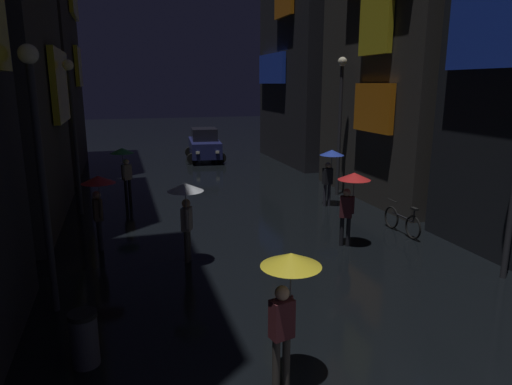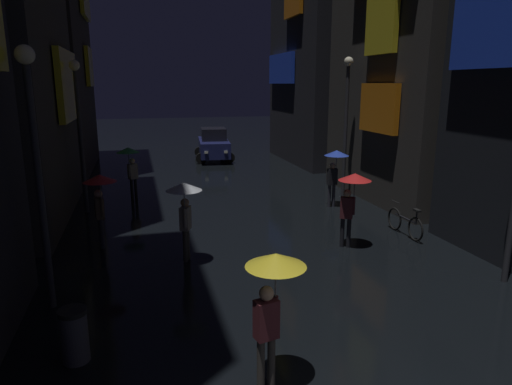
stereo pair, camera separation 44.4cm
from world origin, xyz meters
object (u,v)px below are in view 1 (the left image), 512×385
object	(u,v)px
pedestrian_midstreet_centre_yellow	(288,283)
pedestrian_near_crossing_red	(98,192)
car_distant	(204,145)
bicycle_parked_at_storefront	(402,221)
pedestrian_foreground_right_red	(351,189)
streetlamp_right_far	(340,111)
streetlamp_left_near	(39,151)
pedestrian_midstreet_left_green	(124,159)
pedestrian_foreground_left_blue	(330,162)
trash_bin	(84,339)
pedestrian_far_right_clear	(186,200)
streetlamp_left_far	(73,119)

from	to	relation	value
pedestrian_midstreet_centre_yellow	pedestrian_near_crossing_red	distance (m)	7.45
pedestrian_midstreet_centre_yellow	car_distant	xyz separation A→B (m)	(2.68, 21.31, -0.74)
bicycle_parked_at_storefront	pedestrian_foreground_right_red	bearing A→B (deg)	-166.24
pedestrian_foreground_right_red	streetlamp_right_far	xyz separation A→B (m)	(2.47, 5.70, 1.78)
bicycle_parked_at_storefront	streetlamp_left_near	distance (m)	10.27
pedestrian_midstreet_left_green	car_distant	distance (m)	10.23
streetlamp_right_far	pedestrian_foreground_right_red	bearing A→B (deg)	-113.44
bicycle_parked_at_storefront	car_distant	bearing A→B (deg)	101.84
pedestrian_foreground_left_blue	pedestrian_near_crossing_red	bearing A→B (deg)	-162.29
pedestrian_foreground_left_blue	streetlamp_right_far	bearing A→B (deg)	54.17
pedestrian_midstreet_centre_yellow	car_distant	world-z (taller)	pedestrian_midstreet_centre_yellow
streetlamp_left_near	trash_bin	bearing A→B (deg)	-71.87
pedestrian_far_right_clear	streetlamp_right_far	bearing A→B (deg)	38.85
pedestrian_foreground_right_red	car_distant	size ratio (longest dim) A/B	0.50
car_distant	pedestrian_midstreet_centre_yellow	bearing A→B (deg)	-97.16
streetlamp_left_near	streetlamp_right_far	world-z (taller)	streetlamp_right_far
pedestrian_far_right_clear	pedestrian_near_crossing_red	bearing A→B (deg)	143.11
pedestrian_foreground_left_blue	streetlamp_left_far	xyz separation A→B (m)	(-8.92, 1.48, 1.65)
pedestrian_midstreet_centre_yellow	streetlamp_right_far	bearing A→B (deg)	60.00
pedestrian_foreground_left_blue	bicycle_parked_at_storefront	distance (m)	3.97
pedestrian_foreground_left_blue	car_distant	size ratio (longest dim) A/B	0.50
pedestrian_midstreet_left_green	car_distant	bearing A→B (deg)	62.07
pedestrian_midstreet_left_green	car_distant	xyz separation A→B (m)	(4.78, 9.02, -0.74)
pedestrian_far_right_clear	car_distant	world-z (taller)	pedestrian_far_right_clear
pedestrian_midstreet_centre_yellow	car_distant	distance (m)	21.49
pedestrian_foreground_right_red	pedestrian_midstreet_left_green	bearing A→B (deg)	130.34
pedestrian_midstreet_centre_yellow	trash_bin	world-z (taller)	pedestrian_midstreet_centre_yellow
bicycle_parked_at_storefront	pedestrian_foreground_left_blue	bearing A→B (deg)	100.51
pedestrian_midstreet_centre_yellow	streetlamp_left_near	bearing A→B (deg)	135.87
pedestrian_far_right_clear	trash_bin	xyz separation A→B (m)	(-2.25, -3.87, -1.20)
pedestrian_midstreet_centre_yellow	streetlamp_left_near	world-z (taller)	streetlamp_left_near
pedestrian_midstreet_centre_yellow	pedestrian_foreground_right_red	world-z (taller)	same
pedestrian_foreground_left_blue	pedestrian_midstreet_left_green	xyz separation A→B (m)	(-7.35, 2.82, 0.00)
pedestrian_midstreet_centre_yellow	bicycle_parked_at_storefront	bearing A→B (deg)	44.24
pedestrian_midstreet_left_green	bicycle_parked_at_storefront	world-z (taller)	pedestrian_midstreet_left_green
pedestrian_foreground_left_blue	bicycle_parked_at_storefront	size ratio (longest dim) A/B	1.16
pedestrian_midstreet_left_green	pedestrian_far_right_clear	xyz separation A→B (m)	(1.38, -7.00, 0.00)
pedestrian_near_crossing_red	pedestrian_midstreet_centre_yellow	bearing A→B (deg)	-67.53
streetlamp_left_near	streetlamp_left_far	world-z (taller)	streetlamp_left_far
pedestrian_near_crossing_red	streetlamp_right_far	distance (m)	10.20
pedestrian_midstreet_centre_yellow	streetlamp_left_far	xyz separation A→B (m)	(-3.67, 10.95, 1.65)
pedestrian_foreground_right_red	pedestrian_near_crossing_red	bearing A→B (deg)	166.48
pedestrian_foreground_right_red	pedestrian_far_right_clear	bearing A→B (deg)	179.77
streetlamp_right_far	bicycle_parked_at_storefront	bearing A→B (deg)	-94.40
pedestrian_far_right_clear	streetlamp_left_near	size ratio (longest dim) A/B	0.41
streetlamp_right_far	trash_bin	size ratio (longest dim) A/B	5.94
streetlamp_left_near	streetlamp_right_far	xyz separation A→B (m)	(10.00, 7.41, 0.18)
pedestrian_midstreet_centre_yellow	pedestrian_far_right_clear	world-z (taller)	same
pedestrian_far_right_clear	pedestrian_foreground_left_blue	bearing A→B (deg)	35.00
pedestrian_foreground_left_blue	streetlamp_left_far	world-z (taller)	streetlamp_left_far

